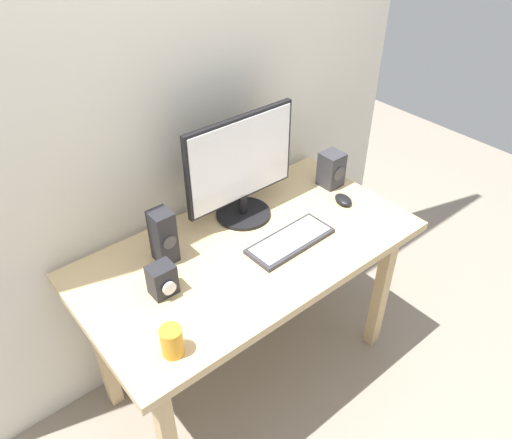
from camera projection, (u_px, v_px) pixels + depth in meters
The scene contains 10 objects.
ground_plane at pixel (251, 368), 2.44m from camera, with size 6.00×6.00×0.00m, color gray.
wall_back at pixel (178, 38), 1.78m from camera, with size 2.39×0.04×3.00m, color silver.
desk at pixel (250, 265), 2.03m from camera, with size 1.37×0.72×0.78m.
monitor at pixel (241, 168), 2.01m from camera, with size 0.52×0.23×0.46m.
keyboard_primary at pixel (290, 241), 1.99m from camera, with size 0.37×0.16×0.02m.
mouse at pixel (343, 200), 2.21m from camera, with size 0.06×0.10×0.03m, color black.
speaker_right at pixel (331, 169), 2.28m from camera, with size 0.10×0.10×0.17m.
speaker_left at pixel (163, 236), 1.85m from camera, with size 0.08×0.09×0.22m.
audio_controller at pixel (163, 281), 1.73m from camera, with size 0.09×0.09×0.12m.
coffee_mug at pixel (172, 341), 1.53m from camera, with size 0.07×0.07×0.11m, color orange.
Camera 1 is at (-0.94, -1.18, 2.06)m, focal length 34.89 mm.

